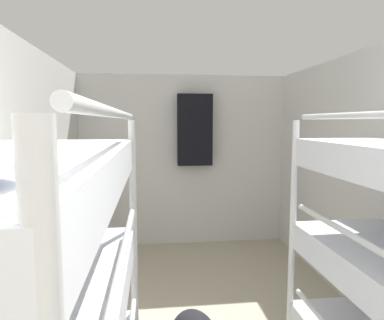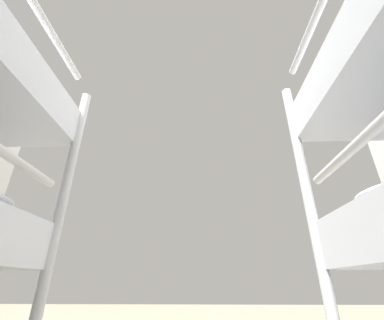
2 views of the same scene
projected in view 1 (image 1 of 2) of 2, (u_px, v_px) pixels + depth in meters
wall_back at (184, 161)px, 4.50m from camera, size 2.78×0.06×2.22m
hanging_coat at (195, 130)px, 4.32m from camera, size 0.44×0.12×0.90m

